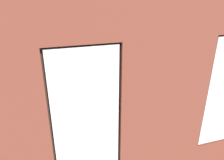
# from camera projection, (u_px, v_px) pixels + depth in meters

# --- Properties ---
(ground_plane) EXTENTS (6.87, 6.18, 0.10)m
(ground_plane) POSITION_uv_depth(u_px,v_px,m) (111.00, 111.00, 6.28)
(ground_plane) COLOR brown
(brick_wall_with_windows) EXTENTS (6.27, 0.30, 3.29)m
(brick_wall_with_windows) POSITION_uv_depth(u_px,v_px,m) (163.00, 104.00, 3.25)
(brick_wall_with_windows) COLOR brown
(brick_wall_with_windows) RESTS_ON ground_plane
(couch_by_window) EXTENTS (1.73, 0.87, 0.80)m
(couch_by_window) POSITION_uv_depth(u_px,v_px,m) (103.00, 154.00, 4.11)
(couch_by_window) COLOR black
(couch_by_window) RESTS_ON ground_plane
(couch_left) EXTENTS (0.96, 2.05, 0.80)m
(couch_left) POSITION_uv_depth(u_px,v_px,m) (183.00, 86.00, 6.94)
(couch_left) COLOR black
(couch_left) RESTS_ON ground_plane
(coffee_table) EXTENTS (1.38, 0.80, 0.45)m
(coffee_table) POSITION_uv_depth(u_px,v_px,m) (98.00, 96.00, 6.18)
(coffee_table) COLOR tan
(coffee_table) RESTS_ON ground_plane
(cup_ceramic) EXTENTS (0.07, 0.07, 0.09)m
(cup_ceramic) POSITION_uv_depth(u_px,v_px,m) (110.00, 89.00, 6.37)
(cup_ceramic) COLOR #33567F
(cup_ceramic) RESTS_ON coffee_table
(candle_jar) EXTENTS (0.08, 0.08, 0.09)m
(candle_jar) POSITION_uv_depth(u_px,v_px,m) (98.00, 92.00, 6.14)
(candle_jar) COLOR #B7333D
(candle_jar) RESTS_ON coffee_table
(table_plant_small) EXTENTS (0.15, 0.15, 0.25)m
(table_plant_small) POSITION_uv_depth(u_px,v_px,m) (91.00, 89.00, 6.15)
(table_plant_small) COLOR beige
(table_plant_small) RESTS_ON coffee_table
(remote_gray) EXTENTS (0.17, 0.12, 0.02)m
(remote_gray) POSITION_uv_depth(u_px,v_px,m) (85.00, 98.00, 5.94)
(remote_gray) COLOR #59595B
(remote_gray) RESTS_ON coffee_table
(remote_black) EXTENTS (0.17, 0.12, 0.02)m
(remote_black) POSITION_uv_depth(u_px,v_px,m) (103.00, 95.00, 6.08)
(remote_black) COLOR black
(remote_black) RESTS_ON coffee_table
(media_console) EXTENTS (1.08, 0.42, 0.57)m
(media_console) POSITION_uv_depth(u_px,v_px,m) (4.00, 115.00, 5.45)
(media_console) COLOR black
(media_console) RESTS_ON ground_plane
(papasan_chair) EXTENTS (1.17, 1.17, 0.72)m
(papasan_chair) POSITION_uv_depth(u_px,v_px,m) (76.00, 75.00, 7.47)
(papasan_chair) COLOR olive
(papasan_chair) RESTS_ON ground_plane
(potted_plant_near_tv) EXTENTS (0.90, 0.85, 1.39)m
(potted_plant_near_tv) POSITION_uv_depth(u_px,v_px,m) (22.00, 118.00, 4.55)
(potted_plant_near_tv) COLOR beige
(potted_plant_near_tv) RESTS_ON ground_plane
(potted_plant_between_couches) EXTENTS (0.85, 0.75, 1.06)m
(potted_plant_between_couches) POSITION_uv_depth(u_px,v_px,m) (165.00, 131.00, 4.44)
(potted_plant_between_couches) COLOR #47423D
(potted_plant_between_couches) RESTS_ON ground_plane
(potted_plant_foreground_right) EXTENTS (0.61, 0.61, 0.98)m
(potted_plant_foreground_right) POSITION_uv_depth(u_px,v_px,m) (21.00, 72.00, 7.13)
(potted_plant_foreground_right) COLOR brown
(potted_plant_foreground_right) RESTS_ON ground_plane
(potted_plant_by_left_couch) EXTENTS (0.33, 0.33, 0.49)m
(potted_plant_by_left_couch) POSITION_uv_depth(u_px,v_px,m) (151.00, 72.00, 8.12)
(potted_plant_by_left_couch) COLOR beige
(potted_plant_by_left_couch) RESTS_ON ground_plane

